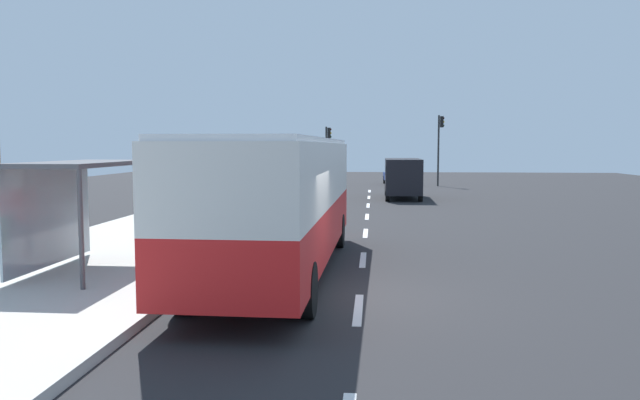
{
  "coord_description": "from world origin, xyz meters",
  "views": [
    {
      "loc": [
        0.52,
        -12.15,
        3.03
      ],
      "look_at": [
        -1.0,
        5.1,
        1.5
      ],
      "focal_mm": 34.33,
      "sensor_mm": 36.0,
      "label": 1
    }
  ],
  "objects_px": {
    "traffic_light_far_side": "(328,146)",
    "bus_shelter": "(71,187)",
    "sedan_near": "(396,175)",
    "traffic_light_near_side": "(440,139)",
    "white_van": "(403,175)",
    "bus": "(279,196)",
    "recycling_bin_green": "(193,237)",
    "recycling_bin_red": "(185,241)"
  },
  "relations": [
    {
      "from": "traffic_light_far_side",
      "to": "bus_shelter",
      "type": "bearing_deg",
      "value": -95.5
    },
    {
      "from": "sedan_near",
      "to": "traffic_light_near_side",
      "type": "relative_size",
      "value": 0.84
    },
    {
      "from": "white_van",
      "to": "traffic_light_near_side",
      "type": "relative_size",
      "value": 0.97
    },
    {
      "from": "white_van",
      "to": "traffic_light_far_side",
      "type": "distance_m",
      "value": 13.41
    },
    {
      "from": "sedan_near",
      "to": "traffic_light_far_side",
      "type": "height_order",
      "value": "traffic_light_far_side"
    },
    {
      "from": "white_van",
      "to": "bus_shelter",
      "type": "xyz_separation_m",
      "value": [
        -8.61,
        -22.25,
        0.75
      ]
    },
    {
      "from": "bus",
      "to": "recycling_bin_green",
      "type": "distance_m",
      "value": 3.02
    },
    {
      "from": "white_van",
      "to": "recycling_bin_green",
      "type": "distance_m",
      "value": 21.17
    },
    {
      "from": "white_van",
      "to": "sedan_near",
      "type": "xyz_separation_m",
      "value": [
        0.1,
        12.84,
        -0.55
      ]
    },
    {
      "from": "sedan_near",
      "to": "bus_shelter",
      "type": "xyz_separation_m",
      "value": [
        -8.71,
        -35.09,
        1.31
      ]
    },
    {
      "from": "recycling_bin_green",
      "to": "traffic_light_near_side",
      "type": "height_order",
      "value": "traffic_light_near_side"
    },
    {
      "from": "traffic_light_near_side",
      "to": "bus_shelter",
      "type": "distance_m",
      "value": 35.73
    },
    {
      "from": "sedan_near",
      "to": "traffic_light_far_side",
      "type": "bearing_deg",
      "value": -173.29
    },
    {
      "from": "traffic_light_near_side",
      "to": "bus_shelter",
      "type": "height_order",
      "value": "traffic_light_near_side"
    },
    {
      "from": "sedan_near",
      "to": "recycling_bin_red",
      "type": "distance_m",
      "value": 34.32
    },
    {
      "from": "white_van",
      "to": "sedan_near",
      "type": "relative_size",
      "value": 1.16
    },
    {
      "from": "recycling_bin_red",
      "to": "recycling_bin_green",
      "type": "xyz_separation_m",
      "value": [
        0.0,
        0.7,
        0.0
      ]
    },
    {
      "from": "sedan_near",
      "to": "bus_shelter",
      "type": "bearing_deg",
      "value": -103.94
    },
    {
      "from": "recycling_bin_green",
      "to": "white_van",
      "type": "bearing_deg",
      "value": 72.39
    },
    {
      "from": "bus",
      "to": "recycling_bin_green",
      "type": "xyz_separation_m",
      "value": [
        -2.49,
        1.24,
        -1.19
      ]
    },
    {
      "from": "white_van",
      "to": "recycling_bin_red",
      "type": "height_order",
      "value": "white_van"
    },
    {
      "from": "traffic_light_far_side",
      "to": "bus_shelter",
      "type": "xyz_separation_m",
      "value": [
        -3.32,
        -34.45,
        -0.95
      ]
    },
    {
      "from": "sedan_near",
      "to": "recycling_bin_red",
      "type": "relative_size",
      "value": 4.72
    },
    {
      "from": "white_van",
      "to": "recycling_bin_red",
      "type": "relative_size",
      "value": 5.49
    },
    {
      "from": "sedan_near",
      "to": "traffic_light_far_side",
      "type": "distance_m",
      "value": 5.88
    },
    {
      "from": "traffic_light_far_side",
      "to": "recycling_bin_green",
      "type": "bearing_deg",
      "value": -91.96
    },
    {
      "from": "white_van",
      "to": "sedan_near",
      "type": "height_order",
      "value": "white_van"
    },
    {
      "from": "bus",
      "to": "traffic_light_near_side",
      "type": "relative_size",
      "value": 2.06
    },
    {
      "from": "bus",
      "to": "traffic_light_far_side",
      "type": "relative_size",
      "value": 2.43
    },
    {
      "from": "recycling_bin_green",
      "to": "traffic_light_far_side",
      "type": "relative_size",
      "value": 0.21
    },
    {
      "from": "bus",
      "to": "white_van",
      "type": "xyz_separation_m",
      "value": [
        3.91,
        21.4,
        -0.5
      ]
    },
    {
      "from": "bus",
      "to": "sedan_near",
      "type": "relative_size",
      "value": 2.46
    },
    {
      "from": "white_van",
      "to": "recycling_bin_green",
      "type": "xyz_separation_m",
      "value": [
        -6.4,
        -20.17,
        -0.69
      ]
    },
    {
      "from": "sedan_near",
      "to": "traffic_light_near_side",
      "type": "height_order",
      "value": "traffic_light_near_side"
    },
    {
      "from": "recycling_bin_red",
      "to": "recycling_bin_green",
      "type": "height_order",
      "value": "same"
    },
    {
      "from": "white_van",
      "to": "traffic_light_near_side",
      "type": "bearing_deg",
      "value": 73.88
    },
    {
      "from": "sedan_near",
      "to": "recycling_bin_red",
      "type": "height_order",
      "value": "sedan_near"
    },
    {
      "from": "bus",
      "to": "white_van",
      "type": "relative_size",
      "value": 2.12
    },
    {
      "from": "traffic_light_far_side",
      "to": "bus_shelter",
      "type": "distance_m",
      "value": 34.63
    },
    {
      "from": "traffic_light_near_side",
      "to": "bus_shelter",
      "type": "relative_size",
      "value": 1.34
    },
    {
      "from": "bus",
      "to": "bus_shelter",
      "type": "relative_size",
      "value": 2.76
    },
    {
      "from": "sedan_near",
      "to": "traffic_light_near_side",
      "type": "xyz_separation_m",
      "value": [
        3.2,
        -1.43,
        2.75
      ]
    }
  ]
}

